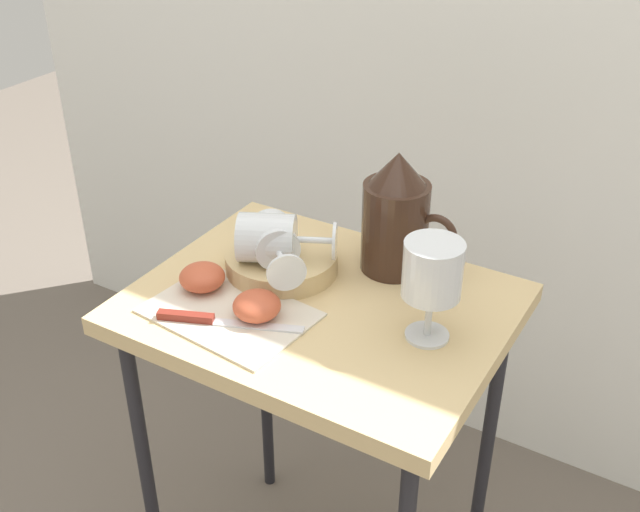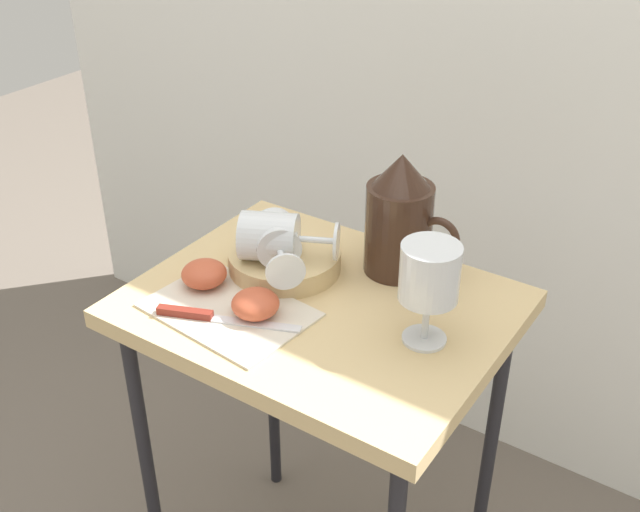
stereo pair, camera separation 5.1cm
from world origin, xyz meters
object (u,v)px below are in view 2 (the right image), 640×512
at_px(wine_glass_tipped_near, 272,237).
at_px(apple_half_right, 255,304).
at_px(apple_half_left, 204,274).
at_px(basket_tray, 285,260).
at_px(wine_glass_upright, 431,276).
at_px(knife, 207,316).
at_px(pitcher, 399,225).
at_px(table, 320,339).
at_px(wine_glass_tipped_far, 277,240).

distance_m(wine_glass_tipped_near, apple_half_right, 0.12).
bearing_deg(apple_half_left, basket_tray, 56.44).
relative_size(wine_glass_upright, wine_glass_tipped_near, 0.92).
bearing_deg(apple_half_left, knife, -47.23).
relative_size(basket_tray, pitcher, 0.90).
bearing_deg(knife, pitcher, 59.97).
relative_size(wine_glass_upright, knife, 0.74).
xyz_separation_m(table, pitcher, (0.05, 0.15, 0.16)).
height_order(wine_glass_upright, wine_glass_tipped_near, wine_glass_upright).
height_order(wine_glass_upright, wine_glass_tipped_far, wine_glass_upright).
bearing_deg(table, wine_glass_tipped_near, 171.81).
bearing_deg(wine_glass_upright, wine_glass_tipped_near, 178.06).
height_order(apple_half_right, knife, apple_half_right).
bearing_deg(apple_half_left, wine_glass_upright, 11.70).
relative_size(table, wine_glass_tipped_far, 4.75).
xyz_separation_m(table, wine_glass_upright, (0.18, 0.00, 0.18)).
bearing_deg(table, knife, -128.66).
bearing_deg(knife, wine_glass_tipped_far, 83.63).
xyz_separation_m(wine_glass_upright, wine_glass_tipped_near, (-0.28, 0.01, -0.03)).
distance_m(pitcher, wine_glass_upright, 0.19).
xyz_separation_m(wine_glass_upright, knife, (-0.29, -0.14, -0.10)).
bearing_deg(apple_half_right, table, 58.13).
distance_m(table, basket_tray, 0.14).
bearing_deg(wine_glass_tipped_far, pitcher, 41.53).
xyz_separation_m(pitcher, wine_glass_tipped_near, (-0.15, -0.13, -0.01)).
bearing_deg(basket_tray, knife, -93.35).
distance_m(pitcher, wine_glass_tipped_near, 0.20).
height_order(table, basket_tray, basket_tray).
relative_size(wine_glass_upright, apple_half_left, 2.16).
bearing_deg(knife, wine_glass_upright, 26.20).
height_order(wine_glass_tipped_near, apple_half_left, wine_glass_tipped_near).
bearing_deg(apple_half_left, apple_half_right, -10.13).
height_order(wine_glass_upright, apple_half_right, wine_glass_upright).
xyz_separation_m(pitcher, wine_glass_tipped_far, (-0.15, -0.13, -0.01)).
distance_m(wine_glass_upright, apple_half_right, 0.26).
xyz_separation_m(wine_glass_upright, apple_half_left, (-0.35, -0.07, -0.08)).
xyz_separation_m(pitcher, wine_glass_upright, (0.12, -0.14, 0.02)).
height_order(pitcher, wine_glass_upright, pitcher).
distance_m(table, wine_glass_tipped_far, 0.17).
bearing_deg(wine_glass_tipped_far, table, -10.02).
bearing_deg(apple_half_right, wine_glass_tipped_near, 113.54).
relative_size(pitcher, wine_glass_tipped_near, 1.21).
bearing_deg(pitcher, table, -110.30).
height_order(wine_glass_tipped_far, knife, wine_glass_tipped_far).
height_order(pitcher, wine_glass_tipped_far, pitcher).
bearing_deg(basket_tray, apple_half_right, -71.89).
height_order(table, apple_half_right, apple_half_right).
relative_size(table, apple_half_right, 9.72).
distance_m(apple_half_right, knife, 0.07).
xyz_separation_m(wine_glass_tipped_far, apple_half_right, (0.04, -0.11, -0.05)).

